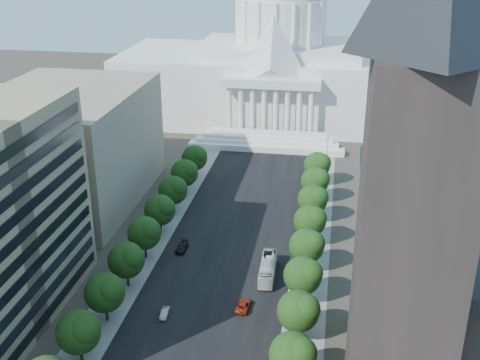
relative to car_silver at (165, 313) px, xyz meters
The scene contains 29 objects.
road_asphalt 39.65m from the car_silver, 79.00° to the left, with size 30.00×260.00×0.01m, color black.
sidewalk_left 40.57m from the car_silver, 106.37° to the left, with size 8.00×260.00×0.02m, color gray.
sidewalk_right 47.12m from the car_silver, 55.68° to the left, with size 8.00×260.00×0.02m, color gray.
capitol 135.41m from the car_silver, 86.76° to the left, with size 120.00×56.00×73.00m.
office_block_left_far 65.06m from the car_silver, 129.58° to the left, with size 38.00×52.00×30.00m, color gray.
tree_l_c 19.20m from the car_silver, 123.45° to the right, with size 7.79×7.60×9.97m.
tree_l_d 12.09m from the car_silver, 162.01° to the right, with size 7.79×7.60×9.97m.
tree_l_e 14.54m from the car_silver, 139.17° to the left, with size 7.79×7.60×9.97m.
tree_l_f 23.77m from the car_silver, 115.97° to the left, with size 7.79×7.60×9.97m.
tree_l_g 34.73m from the car_silver, 107.14° to the left, with size 7.79×7.60×9.97m.
tree_l_h 46.21m from the car_silver, 102.72° to the left, with size 7.79×7.60×9.97m.
tree_l_i 57.90m from the car_silver, 100.09° to the left, with size 7.79×7.60×9.97m.
tree_l_j 69.70m from the car_silver, 98.36° to the left, with size 7.79×7.60×9.97m.
tree_r_c 30.63m from the car_silver, 30.53° to the right, with size 7.79×7.60×9.97m.
tree_r_d 26.75m from the car_silver, ahead, with size 7.79×7.60×9.97m.
tree_r_e 27.94m from the car_silver, 18.61° to the left, with size 7.79×7.60×9.97m.
tree_r_f 33.68m from the car_silver, 38.66° to the left, with size 7.79×7.60×9.97m.
tree_r_g 42.13m from the car_silver, 51.63° to the left, with size 7.79×7.60×9.97m.
tree_r_h 52.01m from the car_silver, 59.92° to the left, with size 7.79×7.60×9.97m.
tree_r_i 62.63m from the car_silver, 65.45° to the left, with size 7.79×7.60×9.97m.
tree_r_j 73.67m from the car_silver, 69.34° to the left, with size 7.79×7.60×9.97m.
streetlight_c 29.34m from the car_silver, 17.98° to the left, with size 2.61×0.44×9.00m.
streetlight_d 43.95m from the car_silver, 50.99° to the left, with size 2.61×0.44×9.00m.
streetlight_e 65.21m from the car_silver, 65.00° to the left, with size 2.61×0.44×9.00m.
streetlight_f 88.45m from the car_silver, 71.87° to the left, with size 2.61×0.44×9.00m.
car_silver is the anchor object (origin of this frame).
car_red 15.25m from the car_silver, 18.34° to the left, with size 2.51×5.44×1.51m, color maroon.
car_dark_b 25.47m from the car_silver, 97.07° to the left, with size 2.14×5.26×1.53m, color black.
city_bus 24.99m from the car_silver, 44.79° to the left, with size 3.03×12.95×3.61m, color silver.
Camera 1 is at (22.42, -41.58, 68.82)m, focal length 45.00 mm.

